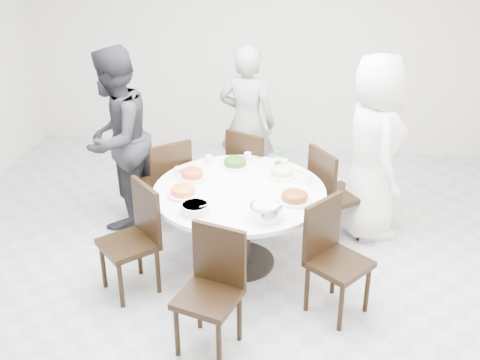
# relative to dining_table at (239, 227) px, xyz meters

# --- Properties ---
(floor) EXTENTS (6.00, 6.00, 0.01)m
(floor) POSITION_rel_dining_table_xyz_m (-0.06, -0.23, -0.38)
(floor) COLOR #B2B3B8
(floor) RESTS_ON ground
(wall_back) EXTENTS (6.00, 0.01, 2.80)m
(wall_back) POSITION_rel_dining_table_xyz_m (-0.06, 2.77, 1.02)
(wall_back) COLOR silver
(wall_back) RESTS_ON ground
(dining_table) EXTENTS (1.50, 1.50, 0.75)m
(dining_table) POSITION_rel_dining_table_xyz_m (0.00, 0.00, 0.00)
(dining_table) COLOR white
(dining_table) RESTS_ON floor
(chair_ne) EXTENTS (0.58, 0.58, 0.95)m
(chair_ne) POSITION_rel_dining_table_xyz_m (0.86, 0.58, 0.10)
(chair_ne) COLOR black
(chair_ne) RESTS_ON floor
(chair_n) EXTENTS (0.56, 0.56, 0.95)m
(chair_n) POSITION_rel_dining_table_xyz_m (0.02, 0.98, 0.10)
(chair_n) COLOR black
(chair_n) RESTS_ON floor
(chair_nw) EXTENTS (0.59, 0.59, 0.95)m
(chair_nw) POSITION_rel_dining_table_xyz_m (-0.83, 0.61, 0.10)
(chair_nw) COLOR black
(chair_nw) RESTS_ON floor
(chair_sw) EXTENTS (0.59, 0.59, 0.95)m
(chair_sw) POSITION_rel_dining_table_xyz_m (-0.86, -0.52, 0.10)
(chair_sw) COLOR black
(chair_sw) RESTS_ON floor
(chair_s) EXTENTS (0.53, 0.53, 0.95)m
(chair_s) POSITION_rel_dining_table_xyz_m (-0.08, -1.14, 0.10)
(chair_s) COLOR black
(chair_s) RESTS_ON floor
(chair_se) EXTENTS (0.59, 0.59, 0.95)m
(chair_se) POSITION_rel_dining_table_xyz_m (0.87, -0.59, 0.10)
(chair_se) COLOR black
(chair_se) RESTS_ON floor
(diner_right) EXTENTS (0.77, 0.99, 1.80)m
(diner_right) POSITION_rel_dining_table_xyz_m (1.17, 0.73, 0.52)
(diner_right) COLOR white
(diner_right) RESTS_ON floor
(diner_middle) EXTENTS (0.68, 0.51, 1.68)m
(diner_middle) POSITION_rel_dining_table_xyz_m (-0.10, 1.39, 0.47)
(diner_middle) COLOR black
(diner_middle) RESTS_ON floor
(diner_left) EXTENTS (0.83, 0.98, 1.80)m
(diner_left) POSITION_rel_dining_table_xyz_m (-1.29, 0.63, 0.53)
(diner_left) COLOR black
(diner_left) RESTS_ON floor
(dish_greens) EXTENTS (0.27, 0.27, 0.07)m
(dish_greens) POSITION_rel_dining_table_xyz_m (-0.10, 0.46, 0.41)
(dish_greens) COLOR white
(dish_greens) RESTS_ON dining_table
(dish_pale) EXTENTS (0.26, 0.26, 0.07)m
(dish_pale) POSITION_rel_dining_table_xyz_m (0.35, 0.32, 0.41)
(dish_pale) COLOR white
(dish_pale) RESTS_ON dining_table
(dish_orange) EXTENTS (0.25, 0.25, 0.07)m
(dish_orange) POSITION_rel_dining_table_xyz_m (-0.45, 0.17, 0.41)
(dish_orange) COLOR white
(dish_orange) RESTS_ON dining_table
(dish_redbrown) EXTENTS (0.28, 0.28, 0.07)m
(dish_redbrown) POSITION_rel_dining_table_xyz_m (0.48, -0.16, 0.41)
(dish_redbrown) COLOR white
(dish_redbrown) RESTS_ON dining_table
(dish_tofu) EXTENTS (0.26, 0.26, 0.07)m
(dish_tofu) POSITION_rel_dining_table_xyz_m (-0.46, -0.17, 0.41)
(dish_tofu) COLOR white
(dish_tofu) RESTS_ON dining_table
(rice_bowl) EXTENTS (0.26, 0.26, 0.11)m
(rice_bowl) POSITION_rel_dining_table_xyz_m (0.27, -0.46, 0.43)
(rice_bowl) COLOR silver
(rice_bowl) RESTS_ON dining_table
(soup_bowl) EXTENTS (0.23, 0.23, 0.07)m
(soup_bowl) POSITION_rel_dining_table_xyz_m (-0.30, -0.44, 0.41)
(soup_bowl) COLOR white
(soup_bowl) RESTS_ON dining_table
(beverage_bottle) EXTENTS (0.06, 0.06, 0.22)m
(beverage_bottle) POSITION_rel_dining_table_xyz_m (0.30, 0.51, 0.48)
(beverage_bottle) COLOR #2D7242
(beverage_bottle) RESTS_ON dining_table
(tea_cups) EXTENTS (0.07, 0.07, 0.08)m
(tea_cups) POSITION_rel_dining_table_xyz_m (0.02, 0.65, 0.42)
(tea_cups) COLOR white
(tea_cups) RESTS_ON dining_table
(chopsticks) EXTENTS (0.24, 0.04, 0.01)m
(chopsticks) POSITION_rel_dining_table_xyz_m (0.01, 0.65, 0.38)
(chopsticks) COLOR tan
(chopsticks) RESTS_ON dining_table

